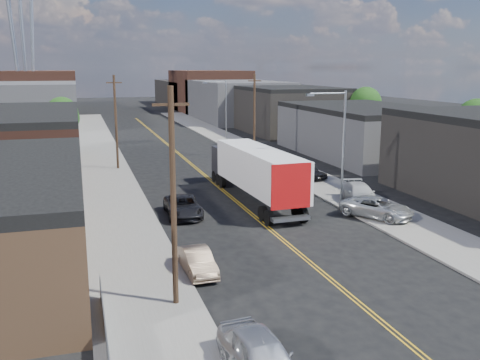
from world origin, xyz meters
TOP-DOWN VIEW (x-y plane):
  - ground at (0.00, 60.00)m, footprint 260.00×260.00m
  - centerline at (0.00, 45.00)m, footprint 0.32×120.00m
  - sidewalk_left at (-9.50, 45.00)m, footprint 5.00×140.00m
  - sidewalk_right at (9.50, 45.00)m, footprint 5.00×140.00m
  - warehouse_brown at (-18.00, 44.00)m, footprint 12.00×26.00m
  - industrial_right_b at (22.00, 46.00)m, footprint 14.00×24.00m
  - industrial_right_c at (22.00, 72.00)m, footprint 14.00×22.00m
  - skyline_left_a at (-20.00, 95.00)m, footprint 16.00×30.00m
  - skyline_right_a at (20.00, 95.00)m, footprint 16.00×30.00m
  - skyline_left_b at (-20.00, 120.00)m, footprint 16.00×26.00m
  - skyline_right_b at (20.00, 120.00)m, footprint 16.00×26.00m
  - skyline_left_c at (-20.00, 140.00)m, footprint 16.00×40.00m
  - skyline_right_c at (20.00, 140.00)m, footprint 16.00×40.00m
  - streetlight_near at (7.60, 25.00)m, footprint 3.39×0.25m
  - streetlight_far at (7.60, 60.00)m, footprint 3.39×0.25m
  - utility_pole_left_near at (-8.20, 10.00)m, footprint 1.60×0.26m
  - utility_pole_left_far at (-8.20, 45.00)m, footprint 1.60×0.26m
  - utility_pole_right at (8.20, 48.00)m, footprint 1.60×0.26m
  - tree_left_far at (-13.94, 62.00)m, footprint 4.35×4.20m
  - tree_right_near at (30.06, 36.00)m, footprint 4.60×4.48m
  - tree_right_far at (30.06, 60.00)m, footprint 4.85×4.76m
  - semi_truck at (1.50, 28.27)m, footprint 3.42×17.00m
  - car_left_a at (-6.40, 3.31)m, footprint 2.38×5.01m
  - car_left_b at (-6.40, 13.59)m, footprint 1.52×4.04m
  - car_left_c at (-5.00, 24.86)m, footprint 2.69×5.42m
  - car_right_lot_a at (8.20, 19.95)m, footprint 4.85×5.72m
  - car_right_lot_b at (9.14, 24.12)m, footprint 3.17×5.52m
  - car_right_lot_c at (9.16, 34.00)m, footprint 2.98×4.24m

SIDE VIEW (x-z plane):
  - ground at x=0.00m, z-range 0.00..0.00m
  - centerline at x=0.00m, z-range 0.00..0.01m
  - sidewalk_left at x=-9.50m, z-range 0.00..0.15m
  - sidewalk_right at x=9.50m, z-range 0.00..0.15m
  - car_left_b at x=-6.40m, z-range 0.00..1.32m
  - car_left_c at x=-5.00m, z-range 0.00..1.48m
  - car_right_lot_c at x=9.16m, z-range 0.15..1.49m
  - car_left_a at x=-6.40m, z-range 0.00..1.66m
  - car_right_lot_a at x=8.20m, z-range 0.15..1.61m
  - car_right_lot_b at x=9.14m, z-range 0.15..1.66m
  - semi_truck at x=1.50m, z-range 0.31..4.74m
  - industrial_right_b at x=22.00m, z-range 0.00..6.10m
  - warehouse_brown at x=-18.00m, z-range 0.00..6.60m
  - skyline_left_c at x=-20.00m, z-range 0.00..7.00m
  - skyline_right_c at x=20.00m, z-range 0.00..7.00m
  - industrial_right_c at x=22.00m, z-range 0.00..7.60m
  - skyline_left_a at x=-20.00m, z-range 0.00..8.00m
  - skyline_right_a at x=20.00m, z-range 0.00..8.00m
  - tree_left_far at x=-13.94m, z-range 1.08..8.05m
  - tree_right_near at x=30.06m, z-range 1.15..8.59m
  - skyline_left_b at x=-20.00m, z-range 0.00..10.00m
  - skyline_right_b at x=20.00m, z-range 0.00..10.00m
  - utility_pole_left_near at x=-8.20m, z-range 0.14..10.14m
  - utility_pole_left_far at x=-8.20m, z-range 0.14..10.14m
  - utility_pole_right at x=8.20m, z-range 0.14..10.14m
  - tree_right_far at x=30.06m, z-range 1.22..9.13m
  - streetlight_near at x=7.60m, z-range 0.83..9.83m
  - streetlight_far at x=7.60m, z-range 0.83..9.83m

